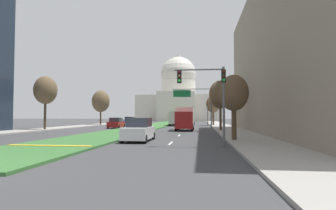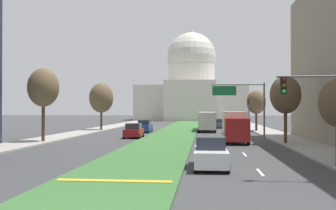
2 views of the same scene
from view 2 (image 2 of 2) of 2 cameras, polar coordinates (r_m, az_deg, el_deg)
The scene contains 20 objects.
ground_plane at distance 63.65m, azimuth 1.87°, elevation -3.71°, with size 260.00×260.00×0.00m, color #3D3D3F.
grass_median at distance 58.23m, azimuth 1.52°, elevation -3.93°, with size 5.98×97.75×0.14m, color #386B33.
median_curb_nose at distance 17.62m, azimuth -8.29°, elevation -11.42°, with size 5.39×0.50×0.04m, color gold.
lane_dashes_right at distance 43.61m, azimuth 9.62°, elevation -5.14°, with size 0.16×50.79×0.01m.
sidewalk_left at distance 55.50m, azimuth -12.83°, elevation -4.08°, with size 4.00×97.75×0.15m, color #9E9991.
sidewalk_right at distance 53.46m, azimuth 15.58°, elevation -4.20°, with size 4.00×97.75×0.15m, color #9E9991.
capitol_building at distance 117.35m, azimuth 3.59°, elevation 2.78°, with size 33.52×24.48×28.33m.
traffic_light_near_right at distance 19.54m, azimuth 23.11°, elevation 0.40°, with size 3.34×0.35×5.20m.
traffic_light_far_right at distance 57.69m, azimuth 12.31°, elevation -0.72°, with size 0.28×0.35×5.20m.
overhead_guide_sign at distance 44.42m, azimuth 11.50°, elevation 0.98°, with size 6.25×0.20×6.50m.
street_tree_left_mid at distance 40.20m, azimuth -18.55°, elevation 2.50°, with size 3.16×3.16×7.63m.
street_tree_right_mid at distance 38.10m, azimuth 17.53°, elevation 1.47°, with size 2.98×2.98×6.72m.
street_tree_left_far at distance 60.15m, azimuth -10.17°, elevation 1.08°, with size 3.81×3.81×7.61m.
street_tree_right_far at distance 58.54m, azimuth 13.36°, elevation 0.40°, with size 2.92×2.92×6.32m.
sedan_lead_stopped at distance 22.25m, azimuth 6.52°, elevation -7.33°, with size 2.01×4.67×1.85m.
sedan_midblock at distance 44.72m, azimuth -5.26°, elevation -3.99°, with size 2.00×4.18×1.74m.
sedan_distant at distance 54.70m, azimuth -3.60°, elevation -3.32°, with size 1.87×4.20×1.84m.
sedan_far_horizon at distance 67.70m, azimuth 8.06°, elevation -2.86°, with size 2.04×4.50×1.62m.
box_truck_delivery at distance 38.70m, azimuth 10.22°, elevation -3.23°, with size 2.40×6.40×3.20m.
city_bus at distance 58.33m, azimuth 5.96°, elevation -2.25°, with size 2.62×11.00×2.95m.
Camera 2 is at (4.16, -9.11, 3.48)m, focal length 39.81 mm.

